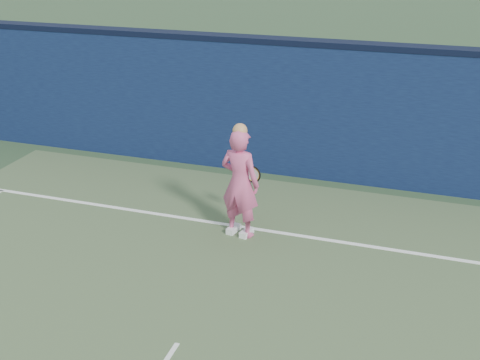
% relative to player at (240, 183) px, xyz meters
% --- Properties ---
extents(backstop_wall, '(24.00, 0.40, 2.50)m').
position_rel_player_xyz_m(backstop_wall, '(0.14, 2.71, 0.37)').
color(backstop_wall, '#0C1537').
rests_on(backstop_wall, ground).
extents(wall_cap, '(24.00, 0.42, 0.10)m').
position_rel_player_xyz_m(wall_cap, '(0.14, 2.71, 1.67)').
color(wall_cap, black).
rests_on(wall_cap, backstop_wall).
extents(player, '(0.71, 0.54, 1.82)m').
position_rel_player_xyz_m(player, '(0.00, 0.00, 0.00)').
color(player, '#D25184').
rests_on(player, ground).
extents(racket, '(0.48, 0.25, 0.28)m').
position_rel_player_xyz_m(racket, '(0.06, 0.40, -0.01)').
color(racket, black).
rests_on(racket, ground).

